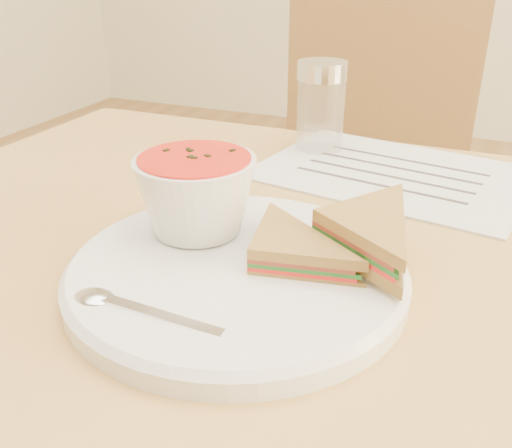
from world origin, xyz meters
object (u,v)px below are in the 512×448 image
at_px(chair_far, 369,233).
at_px(plate, 237,275).
at_px(soup_bowl, 196,199).
at_px(condiment_shaker, 321,107).

relative_size(chair_far, plate, 3.14).
xyz_separation_m(plate, soup_bowl, (-0.06, 0.04, 0.05)).
bearing_deg(chair_far, plate, 79.85).
xyz_separation_m(chair_far, plate, (0.02, -0.71, 0.29)).
bearing_deg(plate, soup_bowl, 146.27).
distance_m(soup_bowl, condiment_shaker, 0.34).
distance_m(plate, condiment_shaker, 0.39).
height_order(chair_far, soup_bowl, chair_far).
xyz_separation_m(chair_far, condiment_shaker, (-0.02, -0.33, 0.35)).
bearing_deg(plate, condiment_shaker, 96.40).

